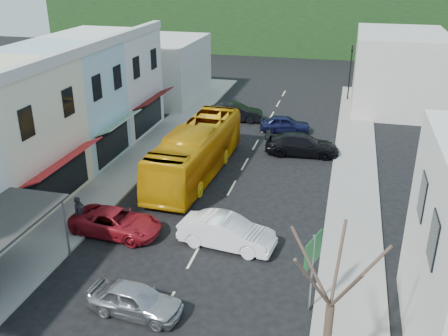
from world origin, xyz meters
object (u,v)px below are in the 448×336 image
Objects in this scene: car_silver at (135,299)px; direction_sign at (311,274)px; car_white at (227,234)px; traffic_signal at (350,73)px; pedestrian_left at (80,214)px; bus at (196,153)px; street_tree at (330,306)px; car_red at (116,222)px.

direction_sign is (6.86, 1.89, 1.10)m from car_silver.
traffic_signal is (5.27, 29.51, 2.06)m from car_white.
pedestrian_left reaches higher than car_silver.
car_white is 6.10m from direction_sign.
bus is 18.98m from street_tree.
car_silver is 1.00× the size of car_white.
car_white and car_red have the same top height.
bus is 8.64m from car_red.
car_silver and car_white have the same top height.
car_red is 0.83× the size of traffic_signal.
street_tree reaches higher than pedestrian_left.
pedestrian_left is at bearing 149.50° from street_tree.
pedestrian_left is 15.52m from street_tree.
car_silver is at bearing 163.34° from street_tree.
direction_sign is at bearing 88.72° from traffic_signal.
bus reaches higher than pedestrian_left.
pedestrian_left is (-1.96, -0.21, 0.30)m from car_red.
pedestrian_left is at bearing -177.83° from direction_sign.
car_silver is at bearing 165.09° from car_white.
street_tree is (9.38, -16.37, 2.10)m from bus.
traffic_signal is at bearing 90.05° from street_tree.
car_red is at bearing 99.41° from car_white.
bus is at bearing -7.04° from pedestrian_left.
street_tree is at bearing -103.79° from pedestrian_left.
car_silver is 6.36m from car_white.
car_red is at bearing 37.21° from car_silver.
car_white is at bearing 79.96° from traffic_signal.
car_silver is at bearing -118.16° from pedestrian_left.
traffic_signal reaches higher than pedestrian_left.
bus is 14.19m from car_silver.
bus is at bearing 33.73° from car_white.
car_white is 1.22× the size of direction_sign.
car_silver is 7.74m from pedestrian_left.
street_tree reaches higher than direction_sign.
car_white is 0.96× the size of car_red.
traffic_signal is (0.80, 33.52, 0.96)m from direction_sign.
pedestrian_left is 0.23× the size of street_tree.
direction_sign is (8.55, -12.17, 0.25)m from bus.
car_silver is 8.55m from street_tree.
car_silver is 0.96× the size of car_red.
street_tree is at bearing -101.34° from car_silver.
direction_sign is at bearing -124.71° from car_white.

